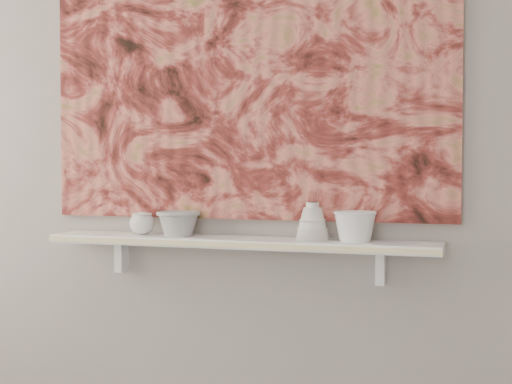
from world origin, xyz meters
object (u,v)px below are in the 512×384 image
at_px(painting, 245,66).
at_px(bowl_grey, 178,223).
at_px(bowl_white, 355,226).
at_px(bell_vessel, 313,221).
at_px(cup_cream, 142,223).
at_px(shelf, 238,242).

distance_m(painting, bowl_grey, 0.61).
relative_size(painting, bowl_white, 10.55).
relative_size(bell_vessel, bowl_white, 0.91).
xyz_separation_m(cup_cream, bell_vessel, (0.64, 0.00, 0.02)).
bearing_deg(painting, bowl_white, -11.05).
bearing_deg(painting, bell_vessel, -16.75).
distance_m(bowl_grey, bowl_white, 0.64).
bearing_deg(bowl_grey, cup_cream, 180.00).
height_order(bowl_grey, bell_vessel, bell_vessel).
bearing_deg(bowl_white, cup_cream, 180.00).
bearing_deg(painting, bowl_grey, -160.34).
distance_m(painting, cup_cream, 0.68).
bearing_deg(shelf, cup_cream, 180.00).
bearing_deg(painting, cup_cream, -167.71).
bearing_deg(bowl_white, bowl_grey, 180.00).
xyz_separation_m(shelf, bowl_white, (0.41, 0.00, 0.07)).
relative_size(painting, bowl_grey, 9.40).
height_order(cup_cream, bowl_white, bowl_white).
distance_m(cup_cream, bowl_white, 0.78).
bearing_deg(bowl_grey, bell_vessel, 0.00).
height_order(bell_vessel, bowl_white, bell_vessel).
distance_m(shelf, bell_vessel, 0.28).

